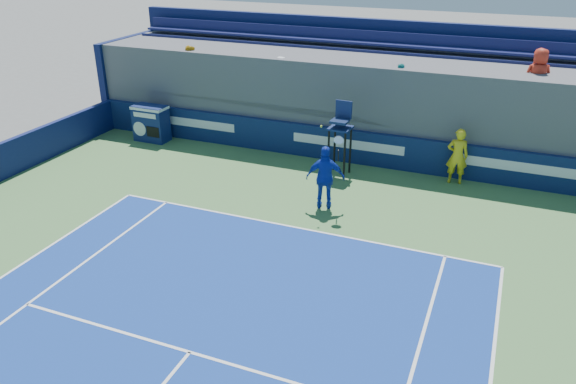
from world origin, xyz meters
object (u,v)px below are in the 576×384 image
at_px(match_clock, 151,122).
at_px(tennis_player, 325,178).
at_px(ball_person, 457,156).
at_px(umpire_chair, 341,131).

relative_size(match_clock, tennis_player, 0.54).
height_order(match_clock, tennis_player, tennis_player).
distance_m(ball_person, tennis_player, 4.68).
height_order(ball_person, umpire_chair, umpire_chair).
bearing_deg(tennis_player, umpire_chair, 98.06).
bearing_deg(umpire_chair, match_clock, 176.71).
height_order(match_clock, umpire_chair, umpire_chair).
bearing_deg(match_clock, tennis_player, -20.57).
height_order(umpire_chair, tennis_player, tennis_player).
bearing_deg(match_clock, umpire_chair, -3.29).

